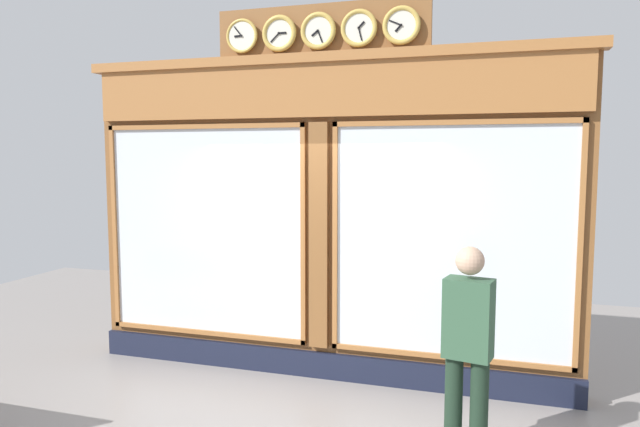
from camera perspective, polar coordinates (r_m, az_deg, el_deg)
name	(u,v)px	position (r m, az deg, el deg)	size (l,w,h in m)	color
shop_facade	(323,215)	(6.15, 0.35, -0.19)	(5.39, 0.42, 3.91)	brown
pedestrian	(468,344)	(4.69, 14.43, -12.39)	(0.40, 0.29, 1.69)	#1C2F21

